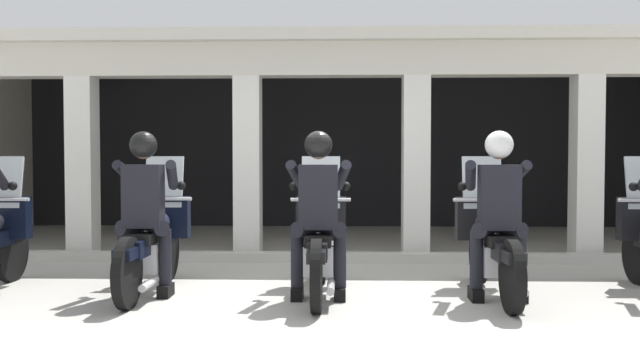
{
  "coord_description": "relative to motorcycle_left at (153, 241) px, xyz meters",
  "views": [
    {
      "loc": [
        0.21,
        -6.69,
        1.36
      ],
      "look_at": [
        0.0,
        0.05,
        1.11
      ],
      "focal_mm": 37.92,
      "sensor_mm": 36.0,
      "label": 1
    }
  ],
  "objects": [
    {
      "name": "motorcycle_right",
      "position": [
        3.34,
        -0.08,
        0.0
      ],
      "size": [
        0.62,
        2.04,
        1.35
      ],
      "rotation": [
        0.0,
        0.0,
        -0.1
      ],
      "color": "black",
      "rests_on": "ground"
    },
    {
      "name": "motorcycle_left",
      "position": [
        0.0,
        0.0,
        0.0
      ],
      "size": [
        0.62,
        2.04,
        1.35
      ],
      "rotation": [
        0.0,
        0.0,
        -0.17
      ],
      "color": "black",
      "rests_on": "ground"
    },
    {
      "name": "police_officer_left",
      "position": [
        -0.0,
        -0.28,
        0.44
      ],
      "size": [
        0.63,
        0.61,
        1.58
      ],
      "rotation": [
        0.0,
        0.0,
        -0.17
      ],
      "color": "black",
      "rests_on": "ground"
    },
    {
      "name": "police_officer_center",
      "position": [
        1.67,
        -0.37,
        0.44
      ],
      "size": [
        0.63,
        0.61,
        1.58
      ],
      "rotation": [
        0.0,
        0.0,
        -0.12
      ],
      "color": "black",
      "rests_on": "ground"
    },
    {
      "name": "police_officer_right",
      "position": [
        3.34,
        -0.37,
        0.44
      ],
      "size": [
        0.63,
        0.61,
        1.58
      ],
      "rotation": [
        0.0,
        0.0,
        -0.1
      ],
      "color": "black",
      "rests_on": "ground"
    },
    {
      "name": "motorcycle_center",
      "position": [
        1.67,
        -0.08,
        0.0
      ],
      "size": [
        0.62,
        2.04,
        1.35
      ],
      "rotation": [
        0.0,
        0.0,
        -0.12
      ],
      "color": "black",
      "rests_on": "ground"
    },
    {
      "name": "station_building",
      "position": [
        1.75,
        4.65,
        1.46
      ],
      "size": [
        12.33,
        4.57,
        3.01
      ],
      "color": "black",
      "rests_on": "ground"
    },
    {
      "name": "ground_plane",
      "position": [
        1.67,
        3.02,
        -0.5
      ],
      "size": [
        80.0,
        80.0,
        0.0
      ],
      "primitive_type": "plane",
      "color": "#A8A59E"
    },
    {
      "name": "kerb_strip",
      "position": [
        1.75,
        1.86,
        -0.44
      ],
      "size": [
        11.83,
        0.24,
        0.12
      ],
      "primitive_type": "cube",
      "color": "#B7B5AD",
      "rests_on": "ground"
    }
  ]
}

